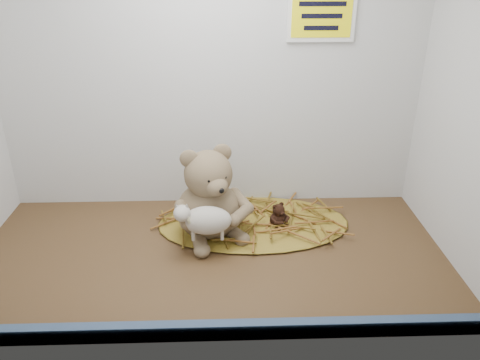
{
  "coord_description": "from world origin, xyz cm",
  "views": [
    {
      "loc": [
        4.09,
        -100.13,
        69.18
      ],
      "look_at": [
        7.51,
        2.99,
        19.74
      ],
      "focal_mm": 35.0,
      "sensor_mm": 36.0,
      "label": 1
    }
  ],
  "objects_px": {
    "main_teddy": "(208,193)",
    "mini_teddy_tan": "(230,208)",
    "mini_teddy_brown": "(278,214)",
    "toy_lamb": "(207,220)"
  },
  "relations": [
    {
      "from": "main_teddy",
      "to": "mini_teddy_brown",
      "type": "distance_m",
      "value": 0.21
    },
    {
      "from": "main_teddy",
      "to": "mini_teddy_tan",
      "type": "xyz_separation_m",
      "value": [
        0.06,
        0.07,
        -0.08
      ]
    },
    {
      "from": "main_teddy",
      "to": "toy_lamb",
      "type": "distance_m",
      "value": 0.1
    },
    {
      "from": "toy_lamb",
      "to": "mini_teddy_brown",
      "type": "xyz_separation_m",
      "value": [
        0.19,
        0.12,
        -0.05
      ]
    },
    {
      "from": "mini_teddy_tan",
      "to": "mini_teddy_brown",
      "type": "distance_m",
      "value": 0.14
    },
    {
      "from": "toy_lamb",
      "to": "mini_teddy_brown",
      "type": "distance_m",
      "value": 0.23
    },
    {
      "from": "main_teddy",
      "to": "toy_lamb",
      "type": "xyz_separation_m",
      "value": [
        0.0,
        -0.09,
        -0.03
      ]
    },
    {
      "from": "main_teddy",
      "to": "mini_teddy_brown",
      "type": "height_order",
      "value": "main_teddy"
    },
    {
      "from": "main_teddy",
      "to": "toy_lamb",
      "type": "height_order",
      "value": "main_teddy"
    },
    {
      "from": "main_teddy",
      "to": "mini_teddy_tan",
      "type": "height_order",
      "value": "main_teddy"
    }
  ]
}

